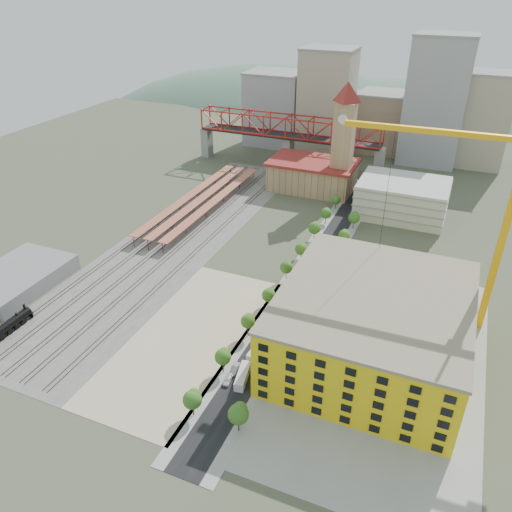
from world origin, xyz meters
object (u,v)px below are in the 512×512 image
at_px(locomotive, 3,330).
at_px(tower_crane, 496,198).
at_px(site_trailer_c, 281,315).
at_px(car_0, 228,380).
at_px(clock_tower, 344,130).
at_px(site_trailer_d, 287,306).
at_px(site_trailer_a, 243,376).
at_px(site_trailer_b, 259,349).
at_px(construction_building, 372,326).

height_order(locomotive, tower_crane, tower_crane).
height_order(tower_crane, site_trailer_c, tower_crane).
bearing_deg(car_0, locomotive, 178.52).
relative_size(clock_tower, site_trailer_d, 6.07).
relative_size(site_trailer_a, site_trailer_b, 0.85).
xyz_separation_m(site_trailer_a, site_trailer_b, (0.00, 10.43, 0.21)).
bearing_deg(clock_tower, site_trailer_a, -86.21).
xyz_separation_m(tower_crane, car_0, (-50.82, -46.88, -37.08)).
height_order(construction_building, site_trailer_b, construction_building).
bearing_deg(construction_building, locomotive, -161.62).
height_order(site_trailer_a, car_0, site_trailer_a).
relative_size(tower_crane, car_0, 15.29).
distance_m(locomotive, site_trailer_d, 77.79).
height_order(site_trailer_d, car_0, site_trailer_d).
relative_size(tower_crane, site_trailer_d, 7.14).
height_order(site_trailer_b, site_trailer_d, site_trailer_b).
distance_m(clock_tower, site_trailer_b, 113.92).
bearing_deg(locomotive, clock_tower, 66.05).
distance_m(locomotive, site_trailer_c, 75.28).
bearing_deg(construction_building, site_trailer_c, 167.80).
bearing_deg(site_trailer_c, clock_tower, 81.99).
distance_m(site_trailer_b, site_trailer_d, 20.91).
bearing_deg(tower_crane, site_trailer_d, -164.28).
distance_m(tower_crane, car_0, 78.46).
distance_m(site_trailer_a, site_trailer_c, 26.37).
xyz_separation_m(site_trailer_b, car_0, (-3.00, -12.52, -0.71)).
bearing_deg(locomotive, construction_building, 18.38).
bearing_deg(car_0, clock_tower, 83.85).
bearing_deg(locomotive, site_trailer_c, 28.74).
distance_m(clock_tower, construction_building, 107.36).
bearing_deg(locomotive, car_0, 7.01).
height_order(locomotive, site_trailer_d, locomotive).
distance_m(site_trailer_c, site_trailer_d, 4.97).
distance_m(locomotive, car_0, 63.49).
height_order(clock_tower, construction_building, clock_tower).
distance_m(locomotive, site_trailer_b, 69.04).
relative_size(construction_building, site_trailer_d, 5.90).
distance_m(clock_tower, site_trailer_c, 98.61).
bearing_deg(site_trailer_a, site_trailer_b, 79.22).
bearing_deg(construction_building, car_0, -141.78).
height_order(construction_building, locomotive, construction_building).
xyz_separation_m(site_trailer_d, car_0, (-3.00, -33.42, -0.49)).
bearing_deg(locomotive, site_trailer_d, 31.95).
height_order(construction_building, site_trailer_a, construction_building).
height_order(clock_tower, locomotive, clock_tower).
height_order(locomotive, car_0, locomotive).
xyz_separation_m(locomotive, site_trailer_a, (66.00, 9.82, -0.81)).
bearing_deg(car_0, construction_building, 29.73).
bearing_deg(clock_tower, car_0, -87.67).
relative_size(construction_building, site_trailer_a, 5.85).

